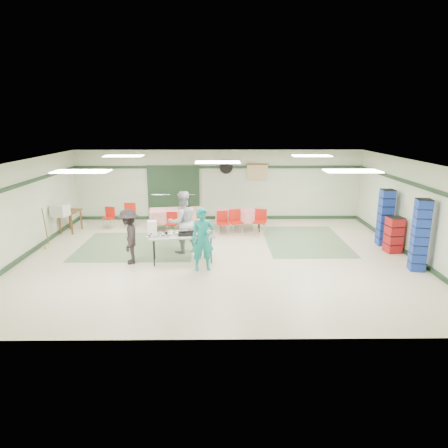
{
  "coord_description": "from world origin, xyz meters",
  "views": [
    {
      "loc": [
        0.05,
        -10.84,
        3.76
      ],
      "look_at": [
        0.17,
        -0.3,
        1.03
      ],
      "focal_mm": 32.0,
      "sensor_mm": 36.0,
      "label": 1
    }
  ],
  "objects_px": {
    "chair_d": "(172,221)",
    "chair_loose_b": "(109,216)",
    "chair_c": "(260,219)",
    "crate_stack_blue_a": "(385,218)",
    "volunteer_dark": "(129,237)",
    "broom": "(45,227)",
    "dining_table_b": "(177,215)",
    "chair_b": "(223,220)",
    "crate_stack_red": "(394,235)",
    "volunteer_teal": "(203,239)",
    "serving_table": "(182,236)",
    "dining_table_a": "(239,214)",
    "printer_table": "(70,214)",
    "crate_stack_blue_b": "(420,235)",
    "volunteer_grey": "(183,222)",
    "office_printer": "(60,210)",
    "chair_loose_a": "(130,213)",
    "chair_a": "(236,220)"
  },
  "relations": [
    {
      "from": "chair_d",
      "to": "chair_loose_b",
      "type": "xyz_separation_m",
      "value": [
        -2.33,
        0.85,
        0.0
      ]
    },
    {
      "from": "chair_c",
      "to": "crate_stack_blue_a",
      "type": "bearing_deg",
      "value": -1.87
    },
    {
      "from": "volunteer_dark",
      "to": "broom",
      "type": "height_order",
      "value": "volunteer_dark"
    },
    {
      "from": "dining_table_b",
      "to": "chair_c",
      "type": "relative_size",
      "value": 2.26
    },
    {
      "from": "dining_table_b",
      "to": "chair_b",
      "type": "distance_m",
      "value": 1.7
    },
    {
      "from": "crate_stack_red",
      "to": "volunteer_teal",
      "type": "bearing_deg",
      "value": -165.98
    },
    {
      "from": "chair_c",
      "to": "crate_stack_blue_a",
      "type": "relative_size",
      "value": 0.5
    },
    {
      "from": "volunteer_dark",
      "to": "serving_table",
      "type": "bearing_deg",
      "value": 84.1
    },
    {
      "from": "serving_table",
      "to": "volunteer_teal",
      "type": "relative_size",
      "value": 1.12
    },
    {
      "from": "chair_c",
      "to": "dining_table_a",
      "type": "bearing_deg",
      "value": 156.55
    },
    {
      "from": "volunteer_dark",
      "to": "dining_table_b",
      "type": "bearing_deg",
      "value": 153.28
    },
    {
      "from": "dining_table_b",
      "to": "printer_table",
      "type": "xyz_separation_m",
      "value": [
        -3.7,
        -0.13,
        0.06
      ]
    },
    {
      "from": "dining_table_b",
      "to": "crate_stack_blue_b",
      "type": "distance_m",
      "value": 7.72
    },
    {
      "from": "chair_b",
      "to": "crate_stack_red",
      "type": "distance_m",
      "value": 5.36
    },
    {
      "from": "dining_table_a",
      "to": "crate_stack_blue_a",
      "type": "xyz_separation_m",
      "value": [
        4.4,
        -1.8,
        0.31
      ]
    },
    {
      "from": "crate_stack_red",
      "to": "printer_table",
      "type": "xyz_separation_m",
      "value": [
        -10.3,
        2.37,
        0.1
      ]
    },
    {
      "from": "volunteer_grey",
      "to": "crate_stack_blue_b",
      "type": "bearing_deg",
      "value": 139.85
    },
    {
      "from": "chair_c",
      "to": "printer_table",
      "type": "xyz_separation_m",
      "value": [
        -6.58,
        0.44,
        0.1
      ]
    },
    {
      "from": "volunteer_dark",
      "to": "dining_table_a",
      "type": "xyz_separation_m",
      "value": [
        3.14,
        3.36,
        -0.18
      ]
    },
    {
      "from": "crate_stack_blue_b",
      "to": "office_printer",
      "type": "bearing_deg",
      "value": 163.55
    },
    {
      "from": "chair_b",
      "to": "printer_table",
      "type": "distance_m",
      "value": 5.32
    },
    {
      "from": "volunteer_grey",
      "to": "chair_c",
      "type": "distance_m",
      "value": 3.1
    },
    {
      "from": "printer_table",
      "to": "crate_stack_blue_a",
      "type": "bearing_deg",
      "value": -0.89
    },
    {
      "from": "chair_d",
      "to": "printer_table",
      "type": "distance_m",
      "value": 3.61
    },
    {
      "from": "chair_loose_a",
      "to": "volunteer_dark",
      "type": "bearing_deg",
      "value": -80.3
    },
    {
      "from": "crate_stack_blue_a",
      "to": "printer_table",
      "type": "height_order",
      "value": "crate_stack_blue_a"
    },
    {
      "from": "dining_table_b",
      "to": "office_printer",
      "type": "bearing_deg",
      "value": -173.96
    },
    {
      "from": "volunteer_grey",
      "to": "volunteer_dark",
      "type": "relative_size",
      "value": 1.21
    },
    {
      "from": "volunteer_grey",
      "to": "office_printer",
      "type": "relative_size",
      "value": 3.76
    },
    {
      "from": "chair_b",
      "to": "chair_c",
      "type": "bearing_deg",
      "value": -9.99
    },
    {
      "from": "printer_table",
      "to": "chair_c",
      "type": "bearing_deg",
      "value": 4.5
    },
    {
      "from": "chair_loose_b",
      "to": "broom",
      "type": "height_order",
      "value": "broom"
    },
    {
      "from": "volunteer_dark",
      "to": "crate_stack_red",
      "type": "distance_m",
      "value": 7.59
    },
    {
      "from": "chair_a",
      "to": "crate_stack_blue_a",
      "type": "bearing_deg",
      "value": -29.33
    },
    {
      "from": "chair_b",
      "to": "chair_loose_a",
      "type": "height_order",
      "value": "chair_loose_a"
    },
    {
      "from": "volunteer_teal",
      "to": "chair_c",
      "type": "distance_m",
      "value": 3.79
    },
    {
      "from": "chair_b",
      "to": "chair_loose_a",
      "type": "relative_size",
      "value": 0.93
    },
    {
      "from": "chair_c",
      "to": "chair_d",
      "type": "height_order",
      "value": "chair_c"
    },
    {
      "from": "volunteer_teal",
      "to": "chair_loose_b",
      "type": "xyz_separation_m",
      "value": [
        -3.52,
        4.16,
        -0.34
      ]
    },
    {
      "from": "volunteer_teal",
      "to": "volunteer_grey",
      "type": "distance_m",
      "value": 1.6
    },
    {
      "from": "serving_table",
      "to": "chair_a",
      "type": "xyz_separation_m",
      "value": [
        1.57,
        2.66,
        -0.19
      ]
    },
    {
      "from": "serving_table",
      "to": "volunteer_grey",
      "type": "height_order",
      "value": "volunteer_grey"
    },
    {
      "from": "chair_loose_a",
      "to": "office_printer",
      "type": "bearing_deg",
      "value": -146.02
    },
    {
      "from": "volunteer_grey",
      "to": "dining_table_a",
      "type": "relative_size",
      "value": 1.09
    },
    {
      "from": "printer_table",
      "to": "volunteer_teal",
      "type": "bearing_deg",
      "value": -29.93
    },
    {
      "from": "crate_stack_red",
      "to": "broom",
      "type": "bearing_deg",
      "value": 176.98
    },
    {
      "from": "chair_d",
      "to": "dining_table_b",
      "type": "bearing_deg",
      "value": 82.37
    },
    {
      "from": "crate_stack_red",
      "to": "crate_stack_blue_a",
      "type": "bearing_deg",
      "value": 90.0
    },
    {
      "from": "chair_b",
      "to": "chair_c",
      "type": "distance_m",
      "value": 1.28
    },
    {
      "from": "volunteer_teal",
      "to": "chair_a",
      "type": "bearing_deg",
      "value": 61.42
    }
  ]
}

